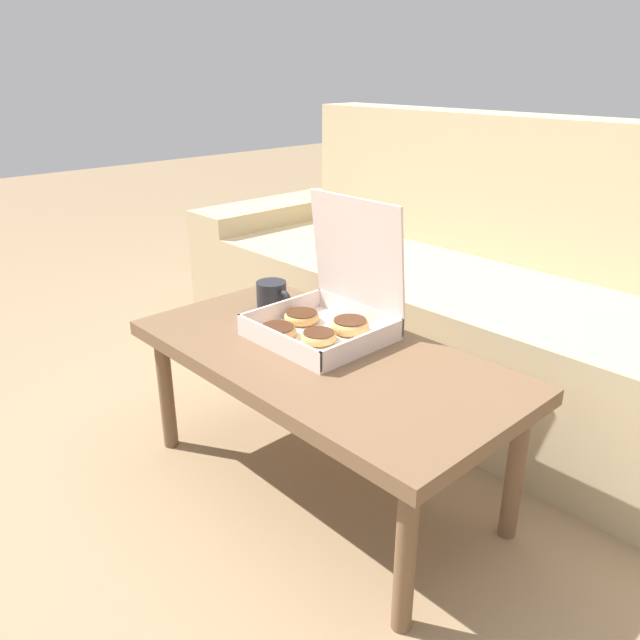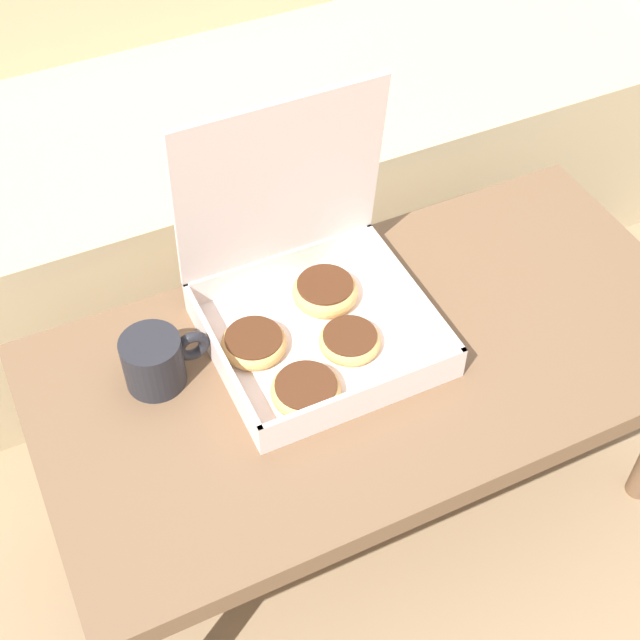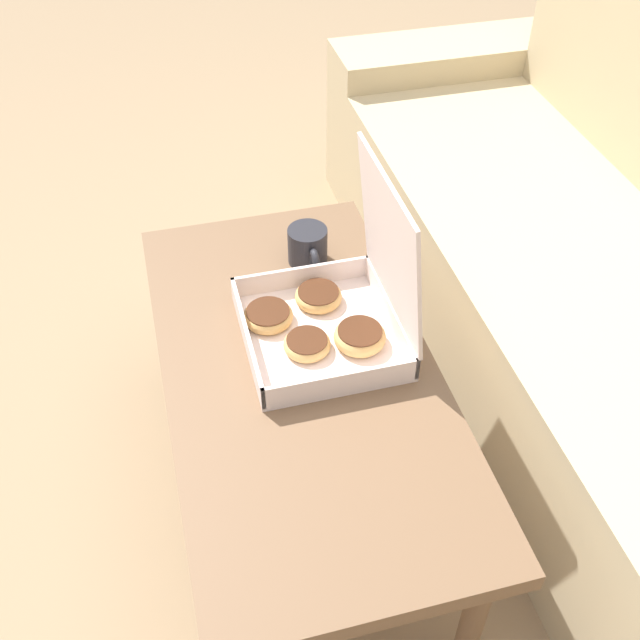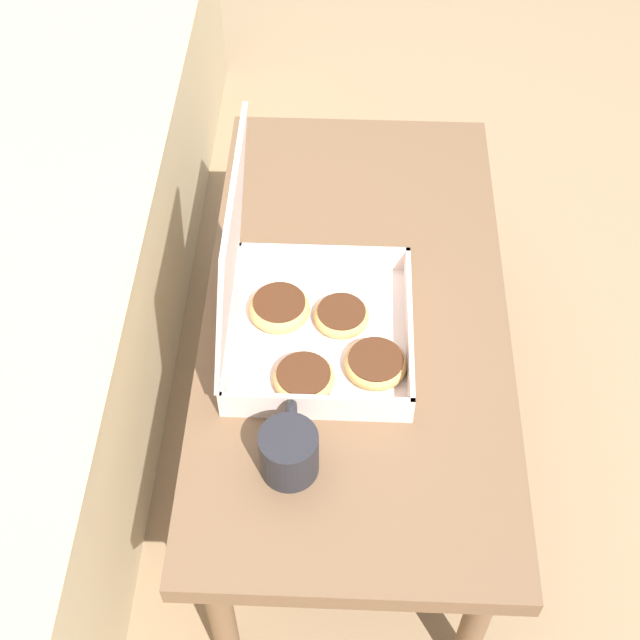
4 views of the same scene
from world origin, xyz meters
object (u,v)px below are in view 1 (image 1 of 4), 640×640
Objects in this scene: coffee_table at (322,367)px; coffee_mug at (272,296)px; pastry_box at (325,312)px; couch at (497,308)px.

coffee_table is 0.34m from coffee_mug.
pastry_box reaches higher than coffee_mug.
couch is at bearing 66.78° from coffee_mug.
coffee_table is 2.88× the size of pastry_box.
pastry_box is at bearing -96.01° from couch.
coffee_mug reaches higher than coffee_table.
coffee_mug is (-0.32, -0.74, 0.15)m from couch.
couch reaches higher than coffee_mug.
coffee_table is at bearing -48.01° from pastry_box.
couch reaches higher than pastry_box.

